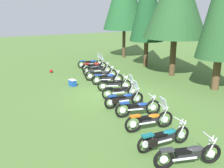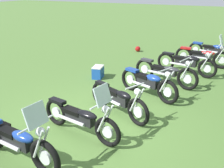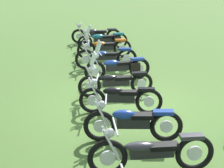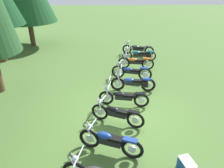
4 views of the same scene
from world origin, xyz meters
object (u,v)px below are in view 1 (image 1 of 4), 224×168
at_px(motorcycle_0, 91,63).
at_px(dropped_helmet, 51,71).
at_px(motorcycle_3, 101,74).
at_px(motorcycle_10, 163,137).
at_px(motorcycle_9, 150,119).
at_px(motorcycle_1, 95,66).
at_px(motorcycle_7, 124,99).
at_px(motorcycle_8, 138,107).
at_px(motorcycle_6, 121,90).
at_px(motorcycle_5, 115,84).
at_px(motorcycle_4, 108,78).
at_px(motorcycle_2, 98,69).
at_px(picnic_cooler, 73,83).
at_px(motorcycle_11, 189,154).

relative_size(motorcycle_0, dropped_helmet, 8.48).
xyz_separation_m(motorcycle_3, motorcycle_10, (9.70, -2.41, 0.00)).
height_order(motorcycle_0, motorcycle_9, motorcycle_9).
bearing_deg(motorcycle_1, motorcycle_7, -101.87).
bearing_deg(motorcycle_8, motorcycle_6, 91.74).
bearing_deg(motorcycle_3, motorcycle_5, -85.59).
height_order(motorcycle_3, motorcycle_9, motorcycle_9).
xyz_separation_m(motorcycle_4, motorcycle_6, (2.79, -0.63, -0.02)).
relative_size(motorcycle_1, motorcycle_3, 0.97).
relative_size(motorcycle_1, motorcycle_2, 0.97).
distance_m(motorcycle_2, motorcycle_10, 11.49).
relative_size(motorcycle_4, dropped_helmet, 7.67).
height_order(motorcycle_2, motorcycle_10, motorcycle_2).
relative_size(motorcycle_3, picnic_cooler, 4.12).
height_order(motorcycle_6, motorcycle_8, motorcycle_6).
distance_m(motorcycle_1, motorcycle_3, 2.94).
height_order(motorcycle_1, picnic_cooler, motorcycle_1).
xyz_separation_m(motorcycle_8, motorcycle_11, (4.20, -0.96, -0.00)).
relative_size(motorcycle_6, motorcycle_10, 0.96).
bearing_deg(motorcycle_5, motorcycle_0, 100.47).
height_order(motorcycle_5, motorcycle_11, same).
xyz_separation_m(motorcycle_0, motorcycle_1, (1.40, -0.30, 0.01)).
bearing_deg(motorcycle_11, motorcycle_1, 94.30).
xyz_separation_m(motorcycle_5, motorcycle_6, (1.28, -0.34, -0.00)).
bearing_deg(picnic_cooler, motorcycle_4, 68.80).
xyz_separation_m(motorcycle_3, motorcycle_6, (4.07, -0.81, -0.00)).
bearing_deg(motorcycle_0, motorcycle_8, -93.13).
distance_m(motorcycle_5, motorcycle_9, 5.64).
distance_m(motorcycle_8, dropped_helmet, 10.89).
height_order(motorcycle_0, motorcycle_5, motorcycle_0).
distance_m(motorcycle_11, picnic_cooler, 10.58).
xyz_separation_m(motorcycle_0, motorcycle_6, (8.29, -1.92, -0.01)).
bearing_deg(motorcycle_9, motorcycle_7, 90.87).
relative_size(motorcycle_1, motorcycle_8, 1.02).
bearing_deg(motorcycle_8, motorcycle_5, 91.49).
relative_size(motorcycle_1, motorcycle_4, 1.09).
height_order(motorcycle_0, motorcycle_1, motorcycle_1).
bearing_deg(motorcycle_5, motorcycle_11, -80.32).
bearing_deg(motorcycle_4, motorcycle_5, -80.42).
bearing_deg(motorcycle_11, motorcycle_0, 94.39).
relative_size(motorcycle_5, motorcycle_11, 0.89).
xyz_separation_m(motorcycle_0, dropped_helmet, (0.18, -3.65, -0.32)).
bearing_deg(motorcycle_3, motorcycle_9, -89.00).
relative_size(motorcycle_2, motorcycle_6, 1.05).
relative_size(motorcycle_10, dropped_helmet, 8.54).
relative_size(motorcycle_0, motorcycle_10, 0.99).
relative_size(motorcycle_0, motorcycle_4, 1.11).
distance_m(motorcycle_0, motorcycle_2, 2.87).
relative_size(motorcycle_1, motorcycle_6, 1.02).
bearing_deg(motorcycle_7, picnic_cooler, 107.37).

